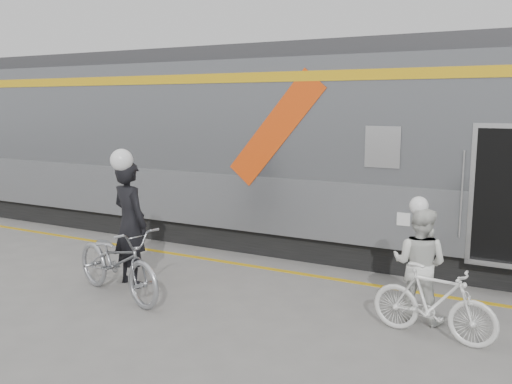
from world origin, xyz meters
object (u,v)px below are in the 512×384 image
Objects in this scene: bicycle_left at (117,261)px; bicycle_right at (433,302)px; man at (130,224)px; woman at (419,264)px.

bicycle_left reaches higher than bicycle_right.
bicycle_right is at bearing -64.40° from bicycle_left.
man reaches higher than bicycle_left.
man is at bearing 16.97° from woman.
man is 4.56m from woman.
man is 1.29× the size of bicycle_right.
woman reaches higher than bicycle_right.
bicycle_left is 4.48m from woman.
man is 1.30× the size of woman.
woman is at bearing -56.82° from bicycle_left.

